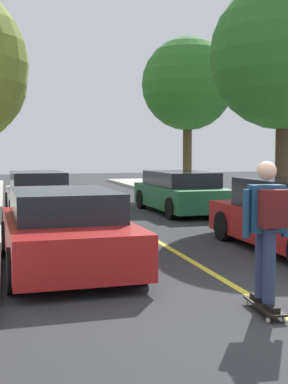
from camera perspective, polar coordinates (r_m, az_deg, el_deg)
ground at (r=6.57m, az=15.10°, el=-12.94°), size 80.00×80.00×0.00m
center_line at (r=10.12m, az=3.60°, el=-6.61°), size 0.12×39.20×0.01m
parked_car_left_nearest at (r=8.83m, az=-8.63°, el=-4.11°), size 2.09×4.20×1.30m
parked_car_left_near at (r=15.91m, az=-11.50°, el=-0.29°), size 1.93×4.08×1.34m
parked_car_right_near at (r=16.56m, az=4.04°, el=0.00°), size 2.05×4.48×1.30m
street_tree_right_nearest at (r=15.53m, az=15.07°, el=14.21°), size 4.16×4.16×6.57m
street_tree_right_near at (r=22.70m, az=4.80°, el=11.62°), size 3.92×3.92×6.62m
fire_hydrant at (r=14.88m, az=12.68°, el=-1.27°), size 0.20×0.20×0.70m
skateboard at (r=6.59m, az=13.02°, el=-12.06°), size 0.30×0.86×0.10m
skateboarder at (r=6.35m, az=13.30°, el=-3.40°), size 0.59×0.71×1.73m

